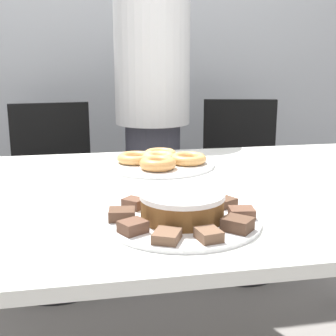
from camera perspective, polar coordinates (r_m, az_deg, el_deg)
name	(u,v)px	position (r m, az deg, el deg)	size (l,w,h in m)	color
wall_back	(114,25)	(2.93, -6.66, 16.93)	(8.00, 0.05, 2.60)	#B2B7BC
table	(163,211)	(1.37, -0.63, -5.25)	(1.99, 1.08, 0.76)	silver
person_standing	(152,113)	(2.23, -1.91, 6.75)	(0.35, 0.35, 1.64)	#383842
office_chair_left	(55,200)	(2.40, -13.67, -3.86)	(0.47, 0.47, 0.89)	black
office_chair_right	(241,190)	(2.53, 8.85, -2.67)	(0.52, 0.52, 0.89)	black
plate_cake	(182,220)	(1.08, 1.74, -6.40)	(0.36, 0.36, 0.01)	white
plate_donuts	(159,164)	(1.62, -1.15, 0.48)	(0.39, 0.39, 0.01)	white
frosted_cake	(182,205)	(1.07, 1.75, -4.58)	(0.19, 0.19, 0.06)	brown
lamington_0	(133,227)	(1.00, -4.30, -7.15)	(0.07, 0.07, 0.03)	brown
lamington_1	(167,236)	(0.95, -0.15, -8.30)	(0.07, 0.08, 0.02)	brown
lamington_2	(209,235)	(0.96, 4.99, -8.11)	(0.05, 0.06, 0.02)	brown
lamington_3	(237,224)	(1.02, 8.47, -6.78)	(0.08, 0.08, 0.03)	#513828
lamington_4	(242,213)	(1.10, 8.97, -5.39)	(0.06, 0.05, 0.02)	brown
lamington_5	(224,202)	(1.17, 6.87, -4.18)	(0.07, 0.06, 0.02)	#513828
lamington_6	(194,196)	(1.20, 3.23, -3.39)	(0.05, 0.06, 0.03)	brown
lamington_7	(161,196)	(1.20, -0.84, -3.49)	(0.05, 0.05, 0.03)	#513828
lamington_8	(134,203)	(1.15, -4.17, -4.31)	(0.06, 0.06, 0.02)	brown
lamington_9	(122,214)	(1.07, -5.64, -5.64)	(0.07, 0.06, 0.02)	#513828
donut_0	(159,158)	(1.62, -1.15, 1.25)	(0.11, 0.11, 0.03)	#E5AD66
donut_1	(135,158)	(1.63, -4.05, 1.23)	(0.13, 0.13, 0.03)	tan
donut_2	(158,163)	(1.53, -1.25, 0.57)	(0.12, 0.12, 0.04)	#D18E4C
donut_3	(188,159)	(1.61, 2.45, 1.15)	(0.13, 0.13, 0.03)	tan
donut_4	(160,154)	(1.70, -0.96, 1.73)	(0.12, 0.12, 0.03)	tan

